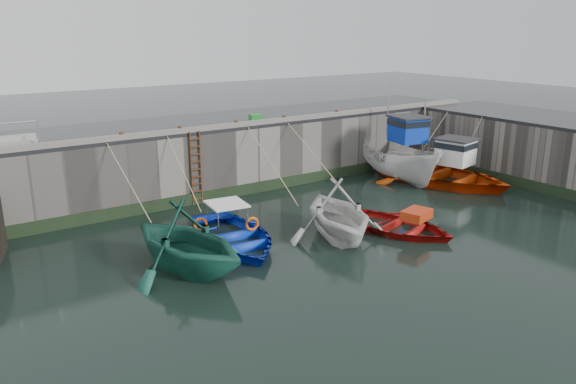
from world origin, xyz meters
TOP-DOWN VIEW (x-y plane):
  - ground at (0.00, 0.00)m, footprint 120.00×120.00m
  - quay_back at (0.00, 12.50)m, footprint 30.00×5.00m
  - quay_right at (14.50, 2.50)m, footprint 5.00×15.00m
  - road_back at (0.00, 12.50)m, footprint 30.00×5.00m
  - kerb_back at (0.00, 10.15)m, footprint 30.00×0.30m
  - algae_back at (0.00, 9.96)m, footprint 30.00×0.08m
  - algae_right at (11.96, 2.50)m, footprint 0.08×15.00m
  - ladder at (-2.00, 9.91)m, footprint 0.51×0.08m
  - boat_near_white at (-5.31, 3.81)m, footprint 5.33×5.81m
  - boat_near_white_rope at (-5.31, 8.16)m, footprint 0.04×4.51m
  - boat_near_blue at (-3.03, 4.93)m, footprint 4.33×5.61m
  - boat_near_blue_rope at (-3.03, 8.71)m, footprint 0.04×3.66m
  - boat_near_blacktrim at (0.54, 3.39)m, footprint 5.36×5.75m
  - boat_near_blacktrim_rope at (0.54, 7.94)m, footprint 0.04×4.86m
  - boat_near_navy at (2.74, 2.57)m, footprint 4.42×5.31m
  - boat_near_navy_rope at (2.74, 7.54)m, footprint 0.04×5.57m
  - boat_far_white at (8.34, 7.98)m, footprint 3.35×6.45m
  - boat_far_orange at (9.51, 6.14)m, footprint 6.20×7.70m
  - fish_crate at (1.74, 11.12)m, footprint 0.58×0.46m
  - railing at (-8.75, 11.25)m, footprint 1.60×1.05m
  - bollard_a at (-5.00, 10.25)m, footprint 0.18×0.18m
  - bollard_b at (-2.50, 10.25)m, footprint 0.18×0.18m
  - bollard_c at (0.20, 10.25)m, footprint 0.18×0.18m
  - bollard_d at (2.80, 10.25)m, footprint 0.18×0.18m
  - bollard_e at (6.00, 10.25)m, footprint 0.18×0.18m

SIDE VIEW (x-z plane):
  - ground at x=0.00m, z-range 0.00..0.00m
  - boat_near_white at x=-5.31m, z-range -1.29..1.29m
  - boat_near_white_rope at x=-5.31m, z-range -1.55..1.55m
  - boat_near_blue at x=-3.03m, z-range -0.54..0.54m
  - boat_near_blue_rope at x=-3.03m, z-range -1.55..1.55m
  - boat_near_blacktrim at x=0.54m, z-range -1.23..1.23m
  - boat_near_blacktrim_rope at x=0.54m, z-range -1.55..1.55m
  - boat_near_navy at x=2.74m, z-range -0.47..0.47m
  - boat_near_navy_rope at x=2.74m, z-range -1.55..1.55m
  - algae_back at x=0.00m, z-range 0.00..0.50m
  - algae_right at x=11.96m, z-range 0.00..0.50m
  - boat_far_orange at x=9.51m, z-range -1.75..2.66m
  - boat_far_white at x=8.34m, z-range -1.68..3.69m
  - quay_back at x=0.00m, z-range 0.00..3.00m
  - quay_right at x=14.50m, z-range 0.00..3.00m
  - ladder at x=-2.00m, z-range -0.01..3.19m
  - road_back at x=0.00m, z-range 3.00..3.16m
  - kerb_back at x=0.00m, z-range 3.16..3.36m
  - bollard_a at x=-5.00m, z-range 3.16..3.44m
  - bollard_b at x=-2.50m, z-range 3.16..3.44m
  - bollard_c at x=0.20m, z-range 3.16..3.44m
  - bollard_d at x=2.80m, z-range 3.16..3.44m
  - bollard_e at x=6.00m, z-range 3.16..3.44m
  - fish_crate at x=1.74m, z-range 3.16..3.47m
  - railing at x=-8.75m, z-range 2.86..3.86m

